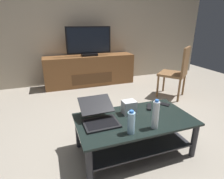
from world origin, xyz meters
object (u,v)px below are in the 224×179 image
Objects in this scene: media_cabinet at (90,70)px; television at (89,42)px; coffee_table at (134,129)px; router_box at (129,107)px; dining_chair at (178,70)px; water_bottle_near at (131,123)px; water_bottle_far at (156,115)px; cell_phone at (163,104)px; tv_remote at (149,107)px; laptop at (99,115)px.

media_cabinet is 2.06× the size of television.
coffee_table is 8.36× the size of router_box.
water_bottle_near is at bearing -139.01° from dining_chair.
water_bottle_far is at bearing 0.31° from water_bottle_near.
coffee_table is at bearing -91.98° from media_cabinet.
dining_chair is (1.32, -1.27, 0.19)m from media_cabinet.
water_bottle_far reaches higher than cell_phone.
television is at bearing 126.47° from tv_remote.
tv_remote is at bearing -139.85° from dining_chair.
media_cabinet is at bearing 126.42° from tv_remote.
media_cabinet is 12.08× the size of tv_remote.
media_cabinet is at bearing 88.02° from coffee_table.
coffee_table is 1.27× the size of dining_chair.
television is 2.29m from router_box.
coffee_table is at bearing -12.01° from laptop.
tv_remote is at bearing 43.16° from water_bottle_near.
dining_chair is at bearing -43.89° from media_cabinet.
tv_remote is (-1.13, -0.95, -0.10)m from dining_chair.
laptop is at bearing -149.17° from dining_chair.
dining_chair reaches higher than water_bottle_near.
water_bottle_far is 2.03× the size of cell_phone.
television is at bearing 136.60° from dining_chair.
coffee_table is at bearing 55.99° from water_bottle_near.
cell_phone is at bearing -134.75° from dining_chair.
laptop reaches higher than coffee_table.
water_bottle_far reaches higher than water_bottle_near.
water_bottle_far reaches higher than laptop.
cell_phone is (0.48, 0.06, -0.07)m from router_box.
water_bottle_near is at bearing 177.21° from cell_phone.
media_cabinet is 2.07× the size of dining_chair.
coffee_table is 5.38× the size of water_bottle_near.
water_bottle_far is (0.01, -2.61, 0.21)m from media_cabinet.
laptop reaches higher than router_box.
media_cabinet is 0.61m from television.
media_cabinet is at bearing 90.00° from television.
media_cabinet is 2.63m from water_bottle_near.
laptop is (-0.44, -2.29, -0.48)m from television.
tv_remote is at bearing 8.60° from laptop.
laptop is 0.55m from water_bottle_far.
dining_chair is 5.83× the size of tv_remote.
water_bottle_near is (-0.23, -2.61, 0.18)m from media_cabinet.
dining_chair reaches higher than cell_phone.
cell_phone is at bearing -79.80° from television.
laptop is at bearing -100.77° from media_cabinet.
water_bottle_near is 0.75m from cell_phone.
media_cabinet is 2.27m from router_box.
water_bottle_far is at bearing -89.74° from media_cabinet.
television is at bearing 79.14° from laptop.
television is at bearing 88.01° from coffee_table.
dining_chair is 4.22× the size of water_bottle_near.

